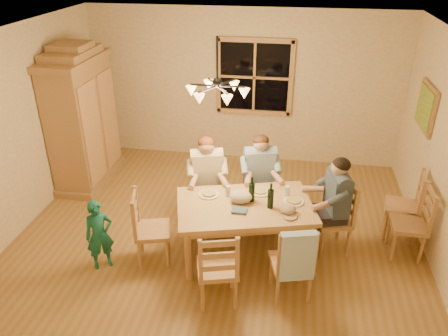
% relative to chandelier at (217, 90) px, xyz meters
% --- Properties ---
extents(floor, '(5.50, 5.50, 0.00)m').
position_rel_chandelier_xyz_m(floor, '(0.00, 0.00, -2.08)').
color(floor, olive).
rests_on(floor, ground).
extents(ceiling, '(5.50, 5.00, 0.02)m').
position_rel_chandelier_xyz_m(ceiling, '(0.00, 0.00, 0.62)').
color(ceiling, white).
rests_on(ceiling, wall_back).
extents(wall_back, '(5.50, 0.02, 2.70)m').
position_rel_chandelier_xyz_m(wall_back, '(0.00, 2.50, -0.73)').
color(wall_back, '#C5B28B').
rests_on(wall_back, floor).
extents(wall_left, '(0.02, 5.00, 2.70)m').
position_rel_chandelier_xyz_m(wall_left, '(-2.75, 0.00, -0.73)').
color(wall_left, '#C5B28B').
rests_on(wall_left, floor).
extents(window, '(1.30, 0.06, 1.30)m').
position_rel_chandelier_xyz_m(window, '(0.20, 2.47, -0.53)').
color(window, black).
rests_on(window, wall_back).
extents(painting, '(0.06, 0.78, 0.64)m').
position_rel_chandelier_xyz_m(painting, '(2.71, 1.20, -0.48)').
color(painting, olive).
rests_on(painting, wall_right).
extents(chandelier, '(0.77, 0.68, 0.71)m').
position_rel_chandelier_xyz_m(chandelier, '(0.00, 0.00, 0.00)').
color(chandelier, black).
rests_on(chandelier, ceiling).
extents(armoire, '(0.66, 1.40, 2.30)m').
position_rel_chandelier_xyz_m(armoire, '(-2.42, 1.19, -1.02)').
color(armoire, olive).
rests_on(armoire, floor).
extents(dining_table, '(1.87, 1.42, 0.76)m').
position_rel_chandelier_xyz_m(dining_table, '(0.40, -0.37, -1.42)').
color(dining_table, tan).
rests_on(dining_table, floor).
extents(chair_far_left, '(0.54, 0.52, 0.99)m').
position_rel_chandelier_xyz_m(chair_far_left, '(-0.20, 0.27, -1.77)').
color(chair_far_left, tan).
rests_on(chair_far_left, floor).
extents(chair_far_right, '(0.54, 0.52, 0.99)m').
position_rel_chandelier_xyz_m(chair_far_right, '(0.51, 0.47, -1.77)').
color(chair_far_right, tan).
rests_on(chair_far_right, floor).
extents(chair_near_left, '(0.54, 0.52, 0.99)m').
position_rel_chandelier_xyz_m(chair_near_left, '(0.21, -1.24, -1.77)').
color(chair_near_left, tan).
rests_on(chair_near_left, floor).
extents(chair_near_right, '(0.54, 0.52, 0.99)m').
position_rel_chandelier_xyz_m(chair_near_right, '(1.01, -1.02, -1.77)').
color(chair_near_right, tan).
rests_on(chair_near_right, floor).
extents(chair_end_left, '(0.52, 0.54, 0.99)m').
position_rel_chandelier_xyz_m(chair_end_left, '(-0.71, -0.68, -1.77)').
color(chair_end_left, tan).
rests_on(chair_end_left, floor).
extents(chair_end_right, '(0.52, 0.54, 0.99)m').
position_rel_chandelier_xyz_m(chair_end_right, '(1.51, -0.07, -1.77)').
color(chair_end_right, tan).
rests_on(chair_end_right, floor).
extents(adult_woman, '(0.48, 0.51, 0.87)m').
position_rel_chandelier_xyz_m(adult_woman, '(-0.20, 0.27, -1.24)').
color(adult_woman, beige).
rests_on(adult_woman, floor).
extents(adult_plaid_man, '(0.48, 0.51, 0.87)m').
position_rel_chandelier_xyz_m(adult_plaid_man, '(0.51, 0.47, -1.24)').
color(adult_plaid_man, teal).
rests_on(adult_plaid_man, floor).
extents(adult_slate_man, '(0.51, 0.48, 0.87)m').
position_rel_chandelier_xyz_m(adult_slate_man, '(1.51, -0.07, -1.24)').
color(adult_slate_man, '#3B4B5F').
rests_on(adult_slate_man, floor).
extents(towel, '(0.39, 0.20, 0.58)m').
position_rel_chandelier_xyz_m(towel, '(1.06, -1.20, -1.38)').
color(towel, '#ADCEEB').
rests_on(towel, chair_near_right).
extents(wine_bottle_a, '(0.08, 0.08, 0.33)m').
position_rel_chandelier_xyz_m(wine_bottle_a, '(0.47, -0.27, -1.15)').
color(wine_bottle_a, black).
rests_on(wine_bottle_a, dining_table).
extents(wine_bottle_b, '(0.08, 0.08, 0.33)m').
position_rel_chandelier_xyz_m(wine_bottle_b, '(0.71, -0.39, -1.15)').
color(wine_bottle_b, black).
rests_on(wine_bottle_b, dining_table).
extents(plate_woman, '(0.26, 0.26, 0.02)m').
position_rel_chandelier_xyz_m(plate_woman, '(-0.08, -0.23, -1.31)').
color(plate_woman, white).
rests_on(plate_woman, dining_table).
extents(plate_plaid, '(0.26, 0.26, 0.02)m').
position_rel_chandelier_xyz_m(plate_plaid, '(0.56, -0.06, -1.31)').
color(plate_plaid, white).
rests_on(plate_plaid, dining_table).
extents(plate_slate, '(0.26, 0.26, 0.02)m').
position_rel_chandelier_xyz_m(plate_slate, '(0.99, -0.22, -1.31)').
color(plate_slate, white).
rests_on(plate_slate, dining_table).
extents(wine_glass_a, '(0.06, 0.06, 0.14)m').
position_rel_chandelier_xyz_m(wine_glass_a, '(0.16, -0.20, -1.25)').
color(wine_glass_a, silver).
rests_on(wine_glass_a, dining_table).
extents(wine_glass_b, '(0.06, 0.06, 0.14)m').
position_rel_chandelier_xyz_m(wine_glass_b, '(0.90, -0.09, -1.25)').
color(wine_glass_b, silver).
rests_on(wine_glass_b, dining_table).
extents(cap, '(0.20, 0.20, 0.11)m').
position_rel_chandelier_xyz_m(cap, '(0.93, -0.47, -1.26)').
color(cap, tan).
rests_on(cap, dining_table).
extents(napkin, '(0.21, 0.18, 0.03)m').
position_rel_chandelier_xyz_m(napkin, '(0.36, -0.54, -1.30)').
color(napkin, '#466281').
rests_on(napkin, dining_table).
extents(cloth_bundle, '(0.28, 0.22, 0.15)m').
position_rel_chandelier_xyz_m(cloth_bundle, '(0.34, -0.33, -1.24)').
color(cloth_bundle, '#C7B290').
rests_on(cloth_bundle, dining_table).
extents(child, '(0.40, 0.38, 0.93)m').
position_rel_chandelier_xyz_m(child, '(-1.31, -0.89, -1.61)').
color(child, '#186C60').
rests_on(child, floor).
extents(chair_spare_front, '(0.42, 0.44, 0.99)m').
position_rel_chandelier_xyz_m(chair_spare_front, '(2.45, -0.03, -1.77)').
color(chair_spare_front, tan).
rests_on(chair_spare_front, floor).
extents(chair_spare_back, '(0.49, 0.51, 0.99)m').
position_rel_chandelier_xyz_m(chair_spare_back, '(2.45, 0.40, -1.77)').
color(chair_spare_back, tan).
rests_on(chair_spare_back, floor).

